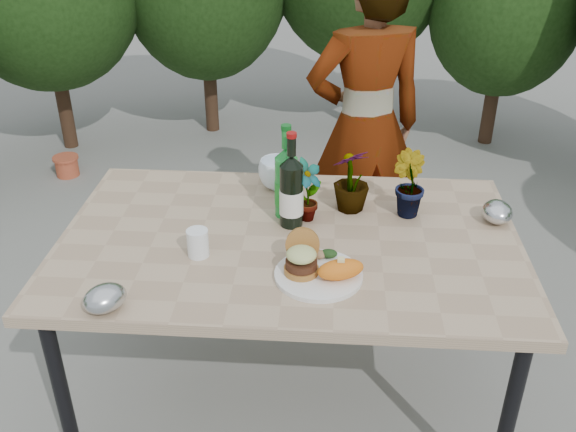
# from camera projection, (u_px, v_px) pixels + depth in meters

# --- Properties ---
(ground) EXTENTS (80.00, 80.00, 0.00)m
(ground) POSITION_uv_depth(u_px,v_px,m) (289.00, 394.00, 2.61)
(ground) COLOR slate
(ground) RESTS_ON ground
(patio_table) EXTENTS (1.60, 1.00, 0.75)m
(patio_table) POSITION_uv_depth(u_px,v_px,m) (290.00, 251.00, 2.26)
(patio_table) COLOR tan
(patio_table) RESTS_ON ground
(shrub_hedge) EXTENTS (6.87, 5.04, 2.27)m
(shrub_hedge) POSITION_uv_depth(u_px,v_px,m) (356.00, 14.00, 3.50)
(shrub_hedge) COLOR #382316
(shrub_hedge) RESTS_ON ground
(dinner_plate) EXTENTS (0.28, 0.28, 0.01)m
(dinner_plate) POSITION_uv_depth(u_px,v_px,m) (319.00, 275.00, 2.02)
(dinner_plate) COLOR white
(dinner_plate) RESTS_ON patio_table
(burger_stack) EXTENTS (0.11, 0.16, 0.11)m
(burger_stack) POSITION_uv_depth(u_px,v_px,m) (302.00, 257.00, 2.01)
(burger_stack) COLOR #B7722D
(burger_stack) RESTS_ON dinner_plate
(sweet_potato) EXTENTS (0.17, 0.12, 0.06)m
(sweet_potato) POSITION_uv_depth(u_px,v_px,m) (341.00, 269.00, 1.98)
(sweet_potato) COLOR orange
(sweet_potato) RESTS_ON dinner_plate
(grilled_veg) EXTENTS (0.08, 0.05, 0.03)m
(grilled_veg) POSITION_uv_depth(u_px,v_px,m) (325.00, 254.00, 2.09)
(grilled_veg) COLOR olive
(grilled_veg) RESTS_ON dinner_plate
(wine_bottle) EXTENTS (0.09, 0.09, 0.35)m
(wine_bottle) POSITION_uv_depth(u_px,v_px,m) (291.00, 192.00, 2.25)
(wine_bottle) COLOR black
(wine_bottle) RESTS_ON patio_table
(sparkling_water) EXTENTS (0.09, 0.09, 0.35)m
(sparkling_water) POSITION_uv_depth(u_px,v_px,m) (286.00, 183.00, 2.31)
(sparkling_water) COLOR #1A9131
(sparkling_water) RESTS_ON patio_table
(plastic_cup) EXTENTS (0.07, 0.07, 0.09)m
(plastic_cup) POSITION_uv_depth(u_px,v_px,m) (198.00, 243.00, 2.11)
(plastic_cup) COLOR white
(plastic_cup) RESTS_ON patio_table
(seedling_left) EXTENTS (0.15, 0.15, 0.24)m
(seedling_left) POSITION_uv_depth(u_px,v_px,m) (307.00, 191.00, 2.28)
(seedling_left) COLOR #2E5F20
(seedling_left) RESTS_ON patio_table
(seedling_mid) EXTENTS (0.16, 0.17, 0.24)m
(seedling_mid) POSITION_uv_depth(u_px,v_px,m) (408.00, 184.00, 2.32)
(seedling_mid) COLOR #27531C
(seedling_mid) RESTS_ON patio_table
(seedling_right) EXTENTS (0.19, 0.19, 0.24)m
(seedling_right) POSITION_uv_depth(u_px,v_px,m) (351.00, 180.00, 2.35)
(seedling_right) COLOR #276021
(seedling_right) RESTS_ON patio_table
(blue_bowl) EXTENTS (0.17, 0.17, 0.12)m
(blue_bowl) POSITION_uv_depth(u_px,v_px,m) (278.00, 174.00, 2.53)
(blue_bowl) COLOR white
(blue_bowl) RESTS_ON patio_table
(foil_packet_left) EXTENTS (0.17, 0.17, 0.08)m
(foil_packet_left) POSITION_uv_depth(u_px,v_px,m) (105.00, 298.00, 1.86)
(foil_packet_left) COLOR #B4B7BC
(foil_packet_left) RESTS_ON patio_table
(foil_packet_right) EXTENTS (0.12, 0.14, 0.08)m
(foil_packet_right) POSITION_uv_depth(u_px,v_px,m) (497.00, 212.00, 2.31)
(foil_packet_right) COLOR silver
(foil_packet_right) RESTS_ON patio_table
(person) EXTENTS (0.66, 0.53, 1.58)m
(person) POSITION_uv_depth(u_px,v_px,m) (365.00, 128.00, 3.01)
(person) COLOR #9B604D
(person) RESTS_ON ground
(terracotta_pot) EXTENTS (0.17, 0.17, 0.14)m
(terracotta_pot) POSITION_uv_depth(u_px,v_px,m) (67.00, 166.00, 4.33)
(terracotta_pot) COLOR #BB4E30
(terracotta_pot) RESTS_ON ground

